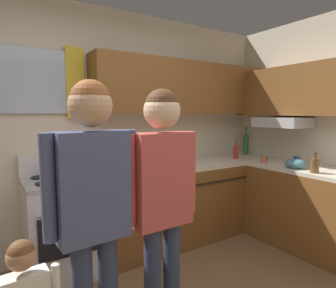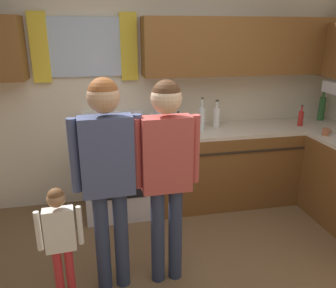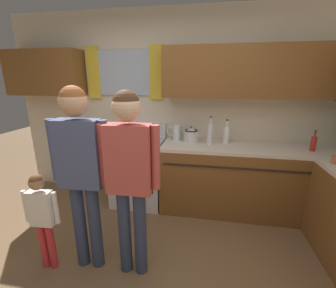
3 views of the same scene
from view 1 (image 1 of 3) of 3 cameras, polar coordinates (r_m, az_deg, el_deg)
back_wall_unit at (r=3.12m, az=-13.50°, el=5.81°), size 4.60×0.42×2.60m
kitchen_counter_run at (r=3.47m, az=14.19°, el=-11.45°), size 2.33×2.13×0.90m
stove_oven at (r=2.92m, az=-19.88°, el=-14.76°), size 0.68×0.67×1.10m
bottle_sauce_red at (r=3.80m, az=13.40°, el=-1.50°), size 0.06×0.06×0.25m
bottle_wine_green at (r=4.22m, az=15.29°, el=0.01°), size 0.08×0.08×0.39m
bottle_tall_clear at (r=3.11m, az=-2.70°, el=-2.16°), size 0.07×0.07×0.37m
bottle_milk_white at (r=3.31m, az=-0.46°, el=-2.01°), size 0.08×0.08×0.31m
bottle_squat_brown at (r=3.19m, az=27.29°, el=-3.79°), size 0.08×0.08×0.21m
cup_terracotta at (r=3.58m, az=18.62°, el=-3.01°), size 0.11×0.07×0.08m
mug_cobalt_blue at (r=3.66m, az=24.34°, el=-2.97°), size 0.11×0.07×0.08m
stovetop_kettle at (r=3.09m, az=-7.52°, el=-3.12°), size 0.27×0.20×0.21m
water_pitcher at (r=3.05m, az=-11.56°, el=-3.01°), size 0.19×0.11×0.22m
mixing_bowl at (r=3.38m, az=24.10°, el=-3.64°), size 0.22×0.22×0.10m
adult_holding_child at (r=1.59m, az=-14.75°, el=-10.29°), size 0.52×0.23×1.67m
adult_in_plaid at (r=1.77m, az=-1.19°, el=-8.99°), size 0.51×0.22×1.64m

